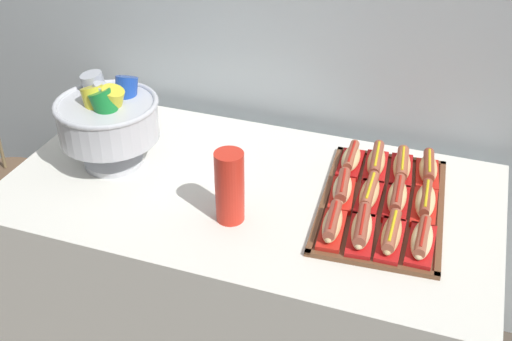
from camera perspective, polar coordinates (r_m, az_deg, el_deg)
name	(u,v)px	position (r m, az deg, el deg)	size (l,w,h in m)	color
buffet_table	(250,280)	(2.05, -0.57, -9.82)	(1.41, 0.76, 0.75)	white
floor_vase	(14,235)	(2.64, -20.94, -5.46)	(0.49, 0.49, 1.06)	brown
serving_tray	(382,205)	(1.79, 11.26, -3.06)	(0.37, 0.55, 0.01)	brown
hot_dog_0	(332,225)	(1.64, 6.88, -4.86)	(0.07, 0.17, 0.06)	red
hot_dog_1	(362,229)	(1.64, 9.47, -5.25)	(0.08, 0.18, 0.07)	red
hot_dog_2	(391,235)	(1.63, 12.08, -5.71)	(0.06, 0.18, 0.06)	red
hot_dog_3	(422,241)	(1.64, 14.68, -6.13)	(0.07, 0.17, 0.06)	red
hot_dog_4	(342,190)	(1.77, 7.77, -1.71)	(0.08, 0.16, 0.06)	red
hot_dog_5	(369,194)	(1.77, 10.16, -2.11)	(0.07, 0.18, 0.06)	#B21414
hot_dog_6	(397,198)	(1.77, 12.57, -2.41)	(0.07, 0.17, 0.06)	#B21414
hot_dog_7	(425,202)	(1.77, 14.97, -2.79)	(0.07, 0.17, 0.06)	red
hot_dog_8	(351,160)	(1.91, 8.53, 0.98)	(0.07, 0.16, 0.06)	#B21414
hot_dog_9	(376,163)	(1.91, 10.76, 0.71)	(0.08, 0.18, 0.06)	red
hot_dog_10	(402,167)	(1.91, 12.98, 0.33)	(0.08, 0.18, 0.06)	#B21414
hot_dog_11	(428,170)	(1.91, 15.22, 0.07)	(0.08, 0.16, 0.06)	red
punch_bowl	(108,117)	(1.91, -13.19, 4.68)	(0.30, 0.30, 0.27)	silver
cup_stack	(229,187)	(1.65, -2.41, -1.47)	(0.08, 0.08, 0.21)	red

